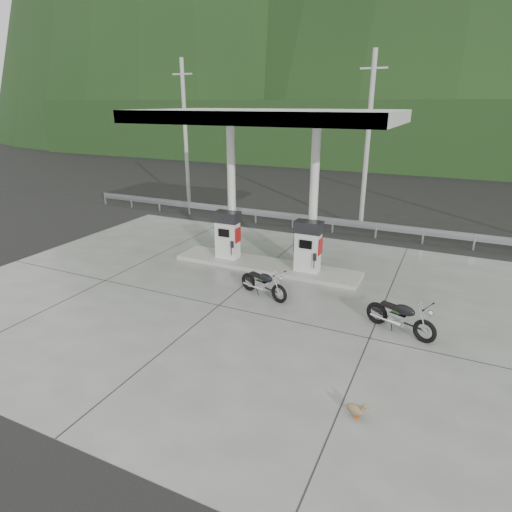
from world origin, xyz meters
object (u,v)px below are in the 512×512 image
at_px(gas_pump_left, 227,235).
at_px(gas_pump_right, 308,246).
at_px(motorcycle_left, 263,284).
at_px(duck, 355,409).
at_px(motorcycle_right, 400,317).

relative_size(gas_pump_left, gas_pump_right, 1.00).
height_order(gas_pump_left, gas_pump_right, same).
distance_m(motorcycle_left, duck, 5.78).
relative_size(gas_pump_right, duck, 3.87).
xyz_separation_m(gas_pump_left, duck, (6.42, -6.60, -0.88)).
bearing_deg(motorcycle_left, gas_pump_left, 156.28).
xyz_separation_m(gas_pump_left, gas_pump_right, (3.20, 0.00, 0.00)).
bearing_deg(gas_pump_right, motorcycle_left, -105.88).
height_order(gas_pump_right, motorcycle_left, gas_pump_right).
relative_size(gas_pump_right, motorcycle_left, 1.01).
bearing_deg(motorcycle_right, duck, -73.47).
relative_size(motorcycle_left, motorcycle_right, 0.95).
xyz_separation_m(gas_pump_left, motorcycle_right, (6.74, -2.84, -0.61)).
bearing_deg(motorcycle_left, motorcycle_right, 11.59).
bearing_deg(duck, gas_pump_left, 148.92).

